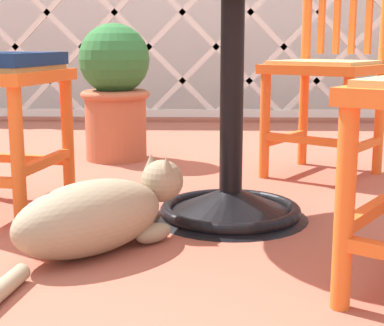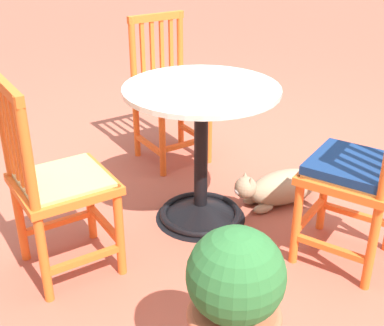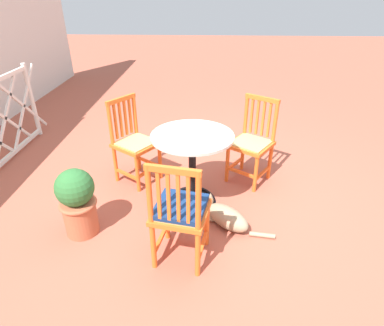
{
  "view_description": "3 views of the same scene",
  "coord_description": "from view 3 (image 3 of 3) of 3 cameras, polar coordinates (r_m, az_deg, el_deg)",
  "views": [
    {
      "loc": [
        -0.03,
        -1.59,
        0.53
      ],
      "look_at": [
        -0.08,
        0.12,
        0.19
      ],
      "focal_mm": 56.29,
      "sensor_mm": 36.0,
      "label": 1
    },
    {
      "loc": [
        -0.83,
        2.4,
        1.5
      ],
      "look_at": [
        0.04,
        0.32,
        0.38
      ],
      "focal_mm": 48.63,
      "sensor_mm": 36.0,
      "label": 2
    },
    {
      "loc": [
        -2.61,
        0.09,
        1.92
      ],
      "look_at": [
        0.2,
        0.21,
        0.35
      ],
      "focal_mm": 30.12,
      "sensor_mm": 36.0,
      "label": 3
    }
  ],
  "objects": [
    {
      "name": "ground_plane",
      "position": [
        3.24,
        3.66,
        -7.2
      ],
      "size": [
        24.0,
        24.0,
        0.0
      ],
      "primitive_type": "plane",
      "color": "#AD5642"
    },
    {
      "name": "cafe_table",
      "position": [
        3.12,
        0.05,
        -2.46
      ],
      "size": [
        0.76,
        0.76,
        0.73
      ],
      "color": "black",
      "rests_on": "ground_plane"
    },
    {
      "name": "orange_chair_by_planter",
      "position": [
        3.48,
        -10.17,
        3.44
      ],
      "size": [
        0.56,
        0.56,
        0.91
      ],
      "color": "orange",
      "rests_on": "ground_plane"
    },
    {
      "name": "orange_chair_tucked_in",
      "position": [
        2.4,
        -2.14,
        -8.67
      ],
      "size": [
        0.47,
        0.47,
        0.91
      ],
      "color": "orange",
      "rests_on": "ground_plane"
    },
    {
      "name": "orange_chair_facing_out",
      "position": [
        3.49,
        10.56,
        3.42
      ],
      "size": [
        0.56,
        0.56,
        0.91
      ],
      "color": "orange",
      "rests_on": "ground_plane"
    },
    {
      "name": "tabby_cat",
      "position": [
        2.95,
        5.76,
        -9.22
      ],
      "size": [
        0.45,
        0.66,
        0.23
      ],
      "color": "#9E896B",
      "rests_on": "ground_plane"
    },
    {
      "name": "terracotta_planter",
      "position": [
        2.88,
        -19.65,
        -6.31
      ],
      "size": [
        0.32,
        0.32,
        0.62
      ],
      "color": "#B25B3D",
      "rests_on": "ground_plane"
    }
  ]
}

